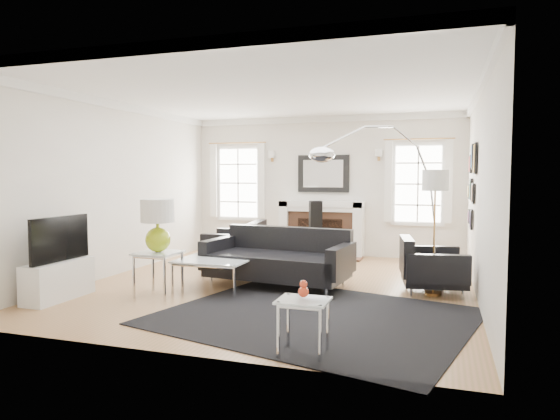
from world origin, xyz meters
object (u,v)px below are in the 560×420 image
(gourd_lamp, at_px, (158,222))
(sofa, at_px, (279,260))
(fireplace, at_px, (321,229))
(coffee_table, at_px, (217,260))
(armchair_right, at_px, (429,268))
(arc_floor_lamp, at_px, (381,200))
(armchair_left, at_px, (238,247))

(gourd_lamp, bearing_deg, sofa, 39.51)
(fireplace, height_order, gourd_lamp, gourd_lamp)
(coffee_table, relative_size, gourd_lamp, 1.41)
(fireplace, relative_size, sofa, 0.77)
(coffee_table, bearing_deg, armchair_right, 13.58)
(armchair_right, distance_m, gourd_lamp, 3.74)
(armchair_right, height_order, coffee_table, armchair_right)
(fireplace, height_order, arc_floor_lamp, arc_floor_lamp)
(gourd_lamp, bearing_deg, armchair_right, 20.69)
(fireplace, distance_m, armchair_right, 3.38)
(armchair_right, bearing_deg, fireplace, 129.26)
(sofa, height_order, gourd_lamp, gourd_lamp)
(coffee_table, distance_m, gourd_lamp, 1.03)
(fireplace, bearing_deg, gourd_lamp, -108.51)
(armchair_left, xyz_separation_m, armchair_right, (3.17, -0.80, -0.03))
(sofa, bearing_deg, armchair_right, 5.27)
(sofa, xyz_separation_m, coffee_table, (-0.76, -0.50, 0.04))
(fireplace, xyz_separation_m, gourd_lamp, (-1.31, -3.92, 0.46))
(fireplace, xyz_separation_m, arc_floor_lamp, (1.51, -2.85, 0.74))
(coffee_table, distance_m, arc_floor_lamp, 2.44)
(coffee_table, bearing_deg, armchair_left, 101.47)
(fireplace, height_order, coffee_table, fireplace)
(gourd_lamp, bearing_deg, fireplace, 71.49)
(coffee_table, bearing_deg, gourd_lamp, -133.59)
(armchair_right, relative_size, coffee_table, 1.04)
(armchair_right, bearing_deg, arc_floor_lamp, -159.69)
(armchair_left, bearing_deg, armchair_right, -14.19)
(armchair_left, bearing_deg, fireplace, 60.30)
(sofa, height_order, coffee_table, sofa)
(fireplace, bearing_deg, coffee_table, -102.46)
(arc_floor_lamp, bearing_deg, armchair_left, 157.82)
(coffee_table, relative_size, arc_floor_lamp, 0.42)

